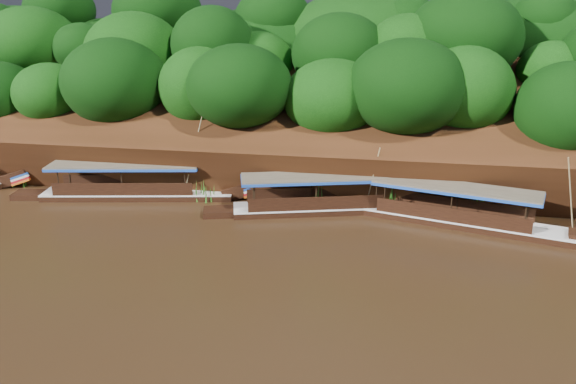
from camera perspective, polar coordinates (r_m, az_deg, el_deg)
name	(u,v)px	position (r m, az deg, el deg)	size (l,w,h in m)	color
ground	(259,260)	(30.06, -3.01, -6.86)	(160.00, 160.00, 0.00)	black
riverbank	(318,137)	(50.83, 3.10, 5.57)	(120.00, 30.06, 19.40)	#321A0B
boat_0	(479,219)	(36.06, 18.87, -2.64)	(15.01, 5.97, 5.70)	black
boat_1	(336,203)	(37.17, 4.88, -1.12)	(14.22, 6.04, 4.96)	black
boat_2	(150,190)	(40.99, -13.85, 0.22)	(15.90, 5.08, 6.17)	black
reeds	(252,189)	(38.90, -3.66, 0.26)	(48.62, 2.32, 1.98)	#30741D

